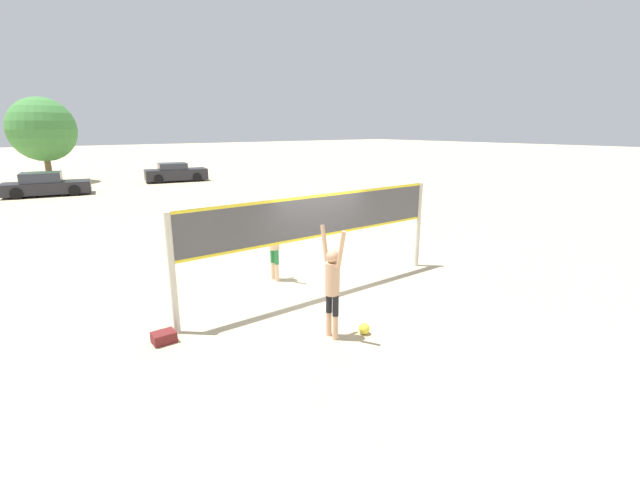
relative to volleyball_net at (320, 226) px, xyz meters
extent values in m
plane|color=#C6B28C|center=(0.00, 0.00, -1.68)|extent=(200.00, 200.00, 0.00)
cylinder|color=beige|center=(-3.53, 0.00, -0.47)|extent=(0.13, 0.13, 2.43)
cylinder|color=beige|center=(3.53, 0.00, -0.47)|extent=(0.13, 0.13, 2.43)
cube|color=#47474C|center=(0.00, 0.00, 0.24)|extent=(6.92, 0.02, 1.01)
cube|color=yellow|center=(0.00, 0.00, 0.71)|extent=(6.92, 0.03, 0.06)
cube|color=yellow|center=(0.00, 0.00, -0.24)|extent=(6.92, 0.03, 0.06)
cylinder|color=tan|center=(-1.20, -2.09, -1.44)|extent=(0.11, 0.11, 0.49)
cylinder|color=black|center=(-1.20, -2.09, -0.99)|extent=(0.12, 0.12, 0.40)
cylinder|color=tan|center=(-1.20, -1.89, -1.44)|extent=(0.11, 0.11, 0.49)
cylinder|color=black|center=(-1.20, -1.89, -0.99)|extent=(0.12, 0.12, 0.40)
cylinder|color=tan|center=(-1.20, -1.99, -0.48)|extent=(0.28, 0.28, 0.63)
sphere|color=tan|center=(-1.20, -1.99, -0.05)|extent=(0.24, 0.24, 0.24)
cylinder|color=tan|center=(-1.20, -2.23, 0.15)|extent=(0.08, 0.22, 0.70)
cylinder|color=tan|center=(-1.20, -1.75, 0.15)|extent=(0.08, 0.22, 0.70)
cylinder|color=beige|center=(-0.42, 1.53, -1.45)|extent=(0.11, 0.11, 0.47)
cylinder|color=#267F3F|center=(-0.42, 1.53, -1.02)|extent=(0.12, 0.12, 0.38)
cylinder|color=beige|center=(-0.42, 1.33, -1.45)|extent=(0.11, 0.11, 0.47)
cylinder|color=#267F3F|center=(-0.42, 1.33, -1.02)|extent=(0.12, 0.12, 0.38)
cylinder|color=beige|center=(-0.42, 1.43, -0.53)|extent=(0.28, 0.28, 0.60)
sphere|color=beige|center=(-0.42, 1.43, -0.11)|extent=(0.23, 0.23, 0.23)
cylinder|color=beige|center=(-0.42, 1.67, 0.07)|extent=(0.08, 0.22, 0.68)
cylinder|color=beige|center=(-0.42, 1.19, 0.07)|extent=(0.08, 0.22, 0.68)
sphere|color=yellow|center=(-0.61, -2.26, -1.57)|extent=(0.22, 0.22, 0.22)
cube|color=maroon|center=(-3.87, -0.24, -1.58)|extent=(0.42, 0.32, 0.21)
cube|color=#232328|center=(-3.67, 22.06, -1.22)|extent=(4.84, 2.58, 0.68)
cube|color=#2D333D|center=(-3.89, 22.10, -0.59)|extent=(2.33, 2.00, 0.57)
cylinder|color=black|center=(-2.11, 22.66, -1.36)|extent=(0.67, 0.33, 0.64)
cylinder|color=black|center=(-2.41, 20.97, -1.36)|extent=(0.67, 0.33, 0.64)
cylinder|color=black|center=(-4.92, 23.16, -1.36)|extent=(0.67, 0.33, 0.64)
cylinder|color=black|center=(-5.22, 21.47, -1.36)|extent=(0.67, 0.33, 0.64)
cube|color=#232328|center=(4.80, 24.32, -1.16)|extent=(4.63, 2.55, 0.79)
cube|color=#2D333D|center=(4.58, 24.36, -0.54)|extent=(2.23, 1.97, 0.46)
cylinder|color=black|center=(6.28, 24.90, -1.36)|extent=(0.67, 0.33, 0.64)
cylinder|color=black|center=(5.97, 23.25, -1.36)|extent=(0.67, 0.33, 0.64)
cylinder|color=black|center=(3.62, 25.40, -1.36)|extent=(0.67, 0.33, 0.64)
cylinder|color=black|center=(3.31, 23.74, -1.36)|extent=(0.67, 0.33, 0.64)
cylinder|color=brown|center=(-2.88, 29.03, -0.41)|extent=(0.42, 0.42, 2.55)
sphere|color=#42843D|center=(-2.88, 29.03, 2.10)|extent=(4.47, 4.47, 4.47)
camera|label=1|loc=(-5.90, -7.86, 2.25)|focal=24.00mm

